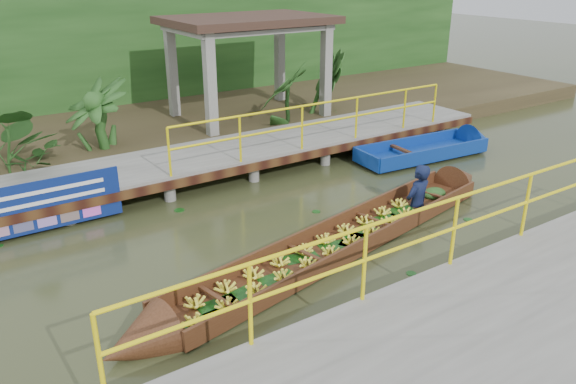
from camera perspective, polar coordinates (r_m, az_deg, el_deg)
ground at (r=10.03m, az=-0.56°, el=-4.62°), size 80.00×80.00×0.00m
land_strip at (r=16.35m, az=-15.19°, el=6.19°), size 30.00×8.00×0.45m
far_dock at (r=12.64m, az=-9.04°, el=3.26°), size 16.00×2.06×1.66m
near_dock at (r=7.96m, az=23.15°, el=-11.90°), size 18.00×2.40×1.73m
pavilion at (r=15.98m, az=-4.09°, el=16.04°), size 4.40×3.00×3.00m
foliage_backdrop at (r=18.34m, az=-18.43°, el=13.22°), size 30.00×0.80×4.00m
vendor_boat at (r=9.90m, az=7.01°, el=-3.56°), size 8.97×2.60×2.09m
moored_blue_boat at (r=15.02m, az=16.15°, el=4.48°), size 4.07×1.37×0.95m
blue_banner at (r=10.82m, az=-24.31°, el=-1.39°), size 3.02×0.04×0.94m
tropical_plants at (r=13.56m, az=-19.52°, el=7.31°), size 14.41×1.41×1.76m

